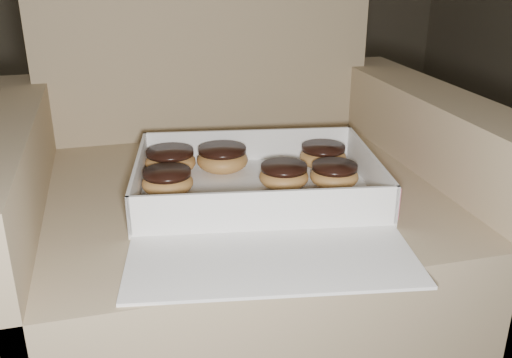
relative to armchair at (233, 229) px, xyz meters
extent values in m
plane|color=black|center=(-0.15, 0.14, -0.32)|extent=(4.50, 4.50, 0.00)
cube|color=tan|center=(0.00, -0.05, -0.09)|extent=(0.77, 0.77, 0.45)
cube|color=tan|center=(0.00, 0.30, 0.41)|extent=(0.77, 0.15, 0.56)
cube|color=tan|center=(-0.42, -0.05, -0.02)|extent=(0.13, 0.77, 0.60)
cube|color=tan|center=(0.42, -0.05, -0.02)|extent=(0.13, 0.77, 0.60)
cube|color=white|center=(0.02, -0.12, 0.14)|extent=(0.47, 0.39, 0.01)
cube|color=white|center=(0.04, 0.03, 0.17)|extent=(0.42, 0.07, 0.06)
cube|color=white|center=(-0.01, -0.28, 0.17)|extent=(0.42, 0.07, 0.06)
cube|color=white|center=(-0.19, -0.09, 0.17)|extent=(0.06, 0.32, 0.06)
cube|color=white|center=(0.23, -0.16, 0.17)|extent=(0.06, 0.32, 0.06)
cube|color=#BA4B65|center=(0.23, -0.16, 0.17)|extent=(0.05, 0.31, 0.05)
cube|color=white|center=(-0.02, -0.37, 0.14)|extent=(0.44, 0.25, 0.01)
ellipsoid|color=#BF8942|center=(-0.02, -0.02, 0.17)|extent=(0.10, 0.10, 0.05)
cylinder|color=black|center=(-0.02, -0.02, 0.19)|extent=(0.09, 0.09, 0.01)
ellipsoid|color=#BF8942|center=(0.18, -0.05, 0.16)|extent=(0.09, 0.09, 0.04)
cylinder|color=black|center=(0.18, -0.05, 0.18)|extent=(0.09, 0.09, 0.01)
ellipsoid|color=#BF8942|center=(-0.14, -0.10, 0.16)|extent=(0.09, 0.09, 0.04)
cylinder|color=black|center=(-0.14, -0.10, 0.18)|extent=(0.09, 0.09, 0.01)
ellipsoid|color=#BF8942|center=(0.16, -0.15, 0.16)|extent=(0.09, 0.09, 0.04)
cylinder|color=black|center=(0.16, -0.15, 0.18)|extent=(0.08, 0.08, 0.01)
ellipsoid|color=#BF8942|center=(-0.12, -0.01, 0.16)|extent=(0.10, 0.10, 0.05)
cylinder|color=black|center=(-0.12, -0.01, 0.19)|extent=(0.09, 0.09, 0.01)
ellipsoid|color=#BF8942|center=(0.07, -0.13, 0.16)|extent=(0.09, 0.09, 0.04)
cylinder|color=black|center=(0.07, -0.13, 0.18)|extent=(0.08, 0.08, 0.01)
ellipsoid|color=black|center=(0.05, -0.20, 0.14)|extent=(0.01, 0.01, 0.00)
ellipsoid|color=black|center=(0.08, -0.19, 0.14)|extent=(0.01, 0.01, 0.00)
ellipsoid|color=black|center=(0.05, -0.24, 0.14)|extent=(0.01, 0.01, 0.00)
camera|label=1|loc=(-0.22, -1.05, 0.56)|focal=40.00mm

